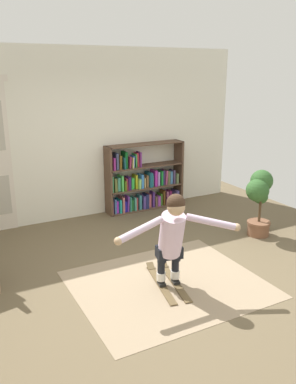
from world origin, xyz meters
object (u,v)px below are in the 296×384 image
at_px(skis_pair, 167,281).
at_px(person_skier, 172,234).
at_px(potted_plant, 259,196).
at_px(bookshelf, 142,182).

distance_m(skis_pair, person_skier, 0.71).
relative_size(potted_plant, person_skier, 0.72).
xyz_separation_m(bookshelf, person_skier, (-1.03, -2.77, 0.20)).
height_order(skis_pair, person_skier, person_skier).
relative_size(bookshelf, potted_plant, 1.44).
bearing_deg(bookshelf, person_skier, -110.40).
xyz_separation_m(potted_plant, person_skier, (-2.06, -0.80, 0.07)).
distance_m(potted_plant, person_skier, 2.21).
bearing_deg(bookshelf, potted_plant, -62.28).
distance_m(potted_plant, skis_pair, 2.22).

